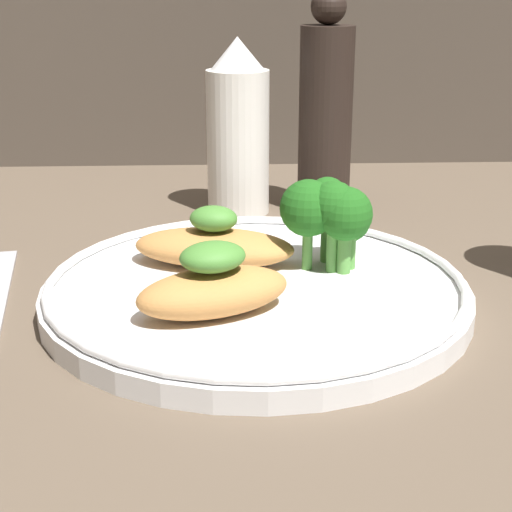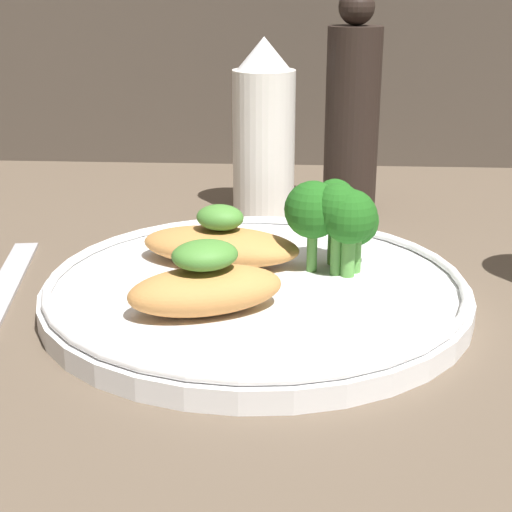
# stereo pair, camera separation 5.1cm
# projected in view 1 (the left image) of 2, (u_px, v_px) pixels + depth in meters

# --- Properties ---
(ground_plane) EXTENTS (1.80, 1.80, 0.01)m
(ground_plane) POSITION_uv_depth(u_px,v_px,m) (256.00, 311.00, 0.52)
(ground_plane) COLOR brown
(plate) EXTENTS (0.28, 0.28, 0.02)m
(plate) POSITION_uv_depth(u_px,v_px,m) (256.00, 290.00, 0.51)
(plate) COLOR white
(plate) RESTS_ON ground_plane
(grilled_meat_front) EXTENTS (0.10, 0.08, 0.04)m
(grilled_meat_front) POSITION_uv_depth(u_px,v_px,m) (213.00, 287.00, 0.46)
(grilled_meat_front) COLOR #BC7F42
(grilled_meat_front) RESTS_ON plate
(grilled_meat_middle) EXTENTS (0.12, 0.07, 0.04)m
(grilled_meat_middle) POSITION_uv_depth(u_px,v_px,m) (214.00, 245.00, 0.55)
(grilled_meat_middle) COLOR #BC7F42
(grilled_meat_middle) RESTS_ON plate
(broccoli_bunch) EXTENTS (0.06, 0.06, 0.06)m
(broccoli_bunch) POSITION_uv_depth(u_px,v_px,m) (333.00, 212.00, 0.53)
(broccoli_bunch) COLOR #569942
(broccoli_bunch) RESTS_ON plate
(sauce_bottle) EXTENTS (0.06, 0.06, 0.16)m
(sauce_bottle) POSITION_uv_depth(u_px,v_px,m) (238.00, 131.00, 0.70)
(sauce_bottle) COLOR white
(sauce_bottle) RESTS_ON ground_plane
(pepper_grinder) EXTENTS (0.05, 0.05, 0.20)m
(pepper_grinder) POSITION_uv_depth(u_px,v_px,m) (326.00, 113.00, 0.69)
(pepper_grinder) COLOR black
(pepper_grinder) RESTS_ON ground_plane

